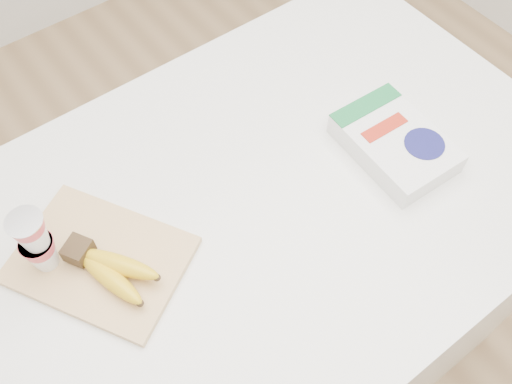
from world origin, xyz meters
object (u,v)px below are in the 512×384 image
table (262,293)px  yogurt_stack (35,241)px  bananas (109,268)px  cereal_box (395,143)px  cutting_board (100,260)px

table → yogurt_stack: 0.74m
bananas → cereal_box: 0.63m
yogurt_stack → cutting_board: bearing=-31.8°
table → bananas: (-0.34, 0.02, 0.54)m
cereal_box → yogurt_stack: bearing=167.8°
yogurt_stack → cereal_box: yogurt_stack is taller
bananas → cereal_box: bearing=-9.0°
yogurt_stack → cereal_box: bearing=-15.0°
cereal_box → cutting_board: bearing=170.2°
cutting_board → table: bearing=-41.0°
table → cutting_board: size_ratio=4.26×
table → bananas: size_ratio=6.77×
yogurt_stack → bananas: bearing=-48.0°
table → bananas: bananas is taller
table → cutting_board: 0.61m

